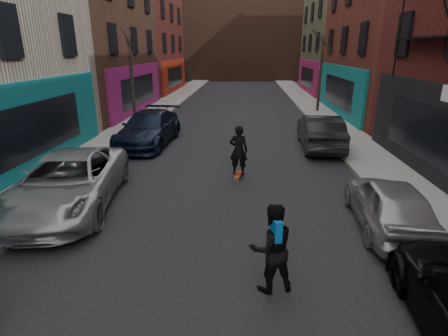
# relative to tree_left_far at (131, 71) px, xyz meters

# --- Properties ---
(sidewalk_left) EXTENTS (2.50, 84.00, 0.13)m
(sidewalk_left) POSITION_rel_tree_left_far_xyz_m (-0.05, 12.00, -3.31)
(sidewalk_left) COLOR gray
(sidewalk_left) RESTS_ON ground
(sidewalk_right) EXTENTS (2.50, 84.00, 0.13)m
(sidewalk_right) POSITION_rel_tree_left_far_xyz_m (12.45, 12.00, -3.31)
(sidewalk_right) COLOR gray
(sidewalk_right) RESTS_ON ground
(building_far) EXTENTS (40.00, 10.00, 14.00)m
(building_far) POSITION_rel_tree_left_far_xyz_m (6.20, 38.00, 3.62)
(building_far) COLOR #47281E
(building_far) RESTS_ON ground
(tree_left_far) EXTENTS (2.00, 2.00, 6.50)m
(tree_left_far) POSITION_rel_tree_left_far_xyz_m (0.00, 0.00, 0.00)
(tree_left_far) COLOR black
(tree_left_far) RESTS_ON sidewalk_left
(tree_right_far) EXTENTS (2.00, 2.00, 6.80)m
(tree_right_far) POSITION_rel_tree_left_far_xyz_m (12.40, 6.00, 0.15)
(tree_right_far) COLOR black
(tree_right_far) RESTS_ON sidewalk_right
(parked_left_far) EXTENTS (3.46, 6.13, 1.62)m
(parked_left_far) POSITION_rel_tree_left_far_xyz_m (1.60, -11.71, -2.57)
(parked_left_far) COLOR #979A9F
(parked_left_far) RESTS_ON ground
(parked_left_end) EXTENTS (2.58, 5.76, 1.64)m
(parked_left_end) POSITION_rel_tree_left_far_xyz_m (2.04, -4.23, -2.56)
(parked_left_end) COLOR black
(parked_left_end) RESTS_ON ground
(parked_right_far) EXTENTS (1.95, 4.24, 1.41)m
(parked_right_far) POSITION_rel_tree_left_far_xyz_m (10.80, -12.50, -2.68)
(parked_right_far) COLOR #97989F
(parked_right_far) RESTS_ON ground
(parked_right_end) EXTENTS (1.90, 4.99, 1.63)m
(parked_right_end) POSITION_rel_tree_left_far_xyz_m (10.54, -4.41, -2.57)
(parked_right_end) COLOR black
(parked_right_end) RESTS_ON ground
(skateboard) EXTENTS (0.34, 0.82, 0.10)m
(skateboard) POSITION_rel_tree_left_far_xyz_m (6.69, -8.78, -3.33)
(skateboard) COLOR brown
(skateboard) RESTS_ON ground
(skateboarder) EXTENTS (0.75, 0.56, 1.89)m
(skateboarder) POSITION_rel_tree_left_far_xyz_m (6.69, -8.78, -2.34)
(skateboarder) COLOR black
(skateboarder) RESTS_ON skateboard
(pedestrian) EXTENTS (1.08, 0.94, 1.87)m
(pedestrian) POSITION_rel_tree_left_far_xyz_m (7.48, -15.29, -2.44)
(pedestrian) COLOR black
(pedestrian) RESTS_ON ground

